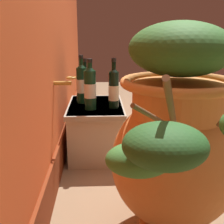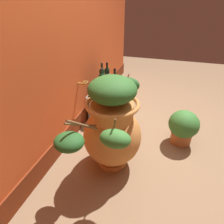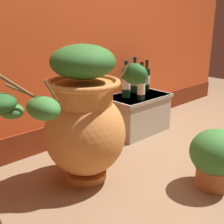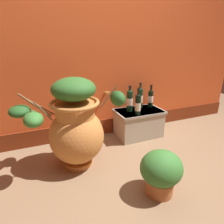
% 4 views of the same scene
% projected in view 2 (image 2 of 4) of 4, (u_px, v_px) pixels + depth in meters
% --- Properties ---
extents(ground_plane, '(7.00, 7.00, 0.00)m').
position_uv_depth(ground_plane, '(168.00, 145.00, 2.20)').
color(ground_plane, '#896B4C').
extents(back_wall, '(4.40, 0.33, 2.60)m').
position_uv_depth(back_wall, '(59.00, 15.00, 1.84)').
color(back_wall, '#D15123').
rests_on(back_wall, ground_plane).
extents(terracotta_urn, '(1.06, 0.57, 0.91)m').
position_uv_depth(terracotta_urn, '(112.00, 127.00, 1.74)').
color(terracotta_urn, '#CC7F3D').
rests_on(terracotta_urn, ground_plane).
extents(stone_ledge, '(0.61, 0.39, 0.36)m').
position_uv_depth(stone_ledge, '(108.00, 101.00, 2.70)').
color(stone_ledge, '#B2A893').
rests_on(stone_ledge, ground_plane).
extents(wine_bottle_left, '(0.07, 0.07, 0.30)m').
position_uv_depth(wine_bottle_left, '(107.00, 75.00, 2.74)').
color(wine_bottle_left, black).
rests_on(wine_bottle_left, stone_ledge).
extents(wine_bottle_middle, '(0.08, 0.08, 0.33)m').
position_uv_depth(wine_bottle_middle, '(102.00, 83.00, 2.44)').
color(wine_bottle_middle, black).
rests_on(wine_bottle_middle, stone_ledge).
extents(wine_bottle_right, '(0.07, 0.07, 0.33)m').
position_uv_depth(wine_bottle_right, '(115.00, 84.00, 2.43)').
color(wine_bottle_right, black).
rests_on(wine_bottle_right, stone_ledge).
extents(wine_bottle_back, '(0.08, 0.08, 0.34)m').
position_uv_depth(wine_bottle_back, '(102.00, 77.00, 2.61)').
color(wine_bottle_back, black).
rests_on(wine_bottle_back, stone_ledge).
extents(potted_shrub, '(0.35, 0.33, 0.39)m').
position_uv_depth(potted_shrub, '(183.00, 126.00, 2.14)').
color(potted_shrub, '#B26638').
rests_on(potted_shrub, ground_plane).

